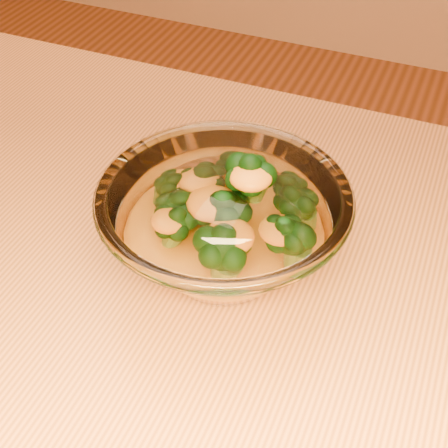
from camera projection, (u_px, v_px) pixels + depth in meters
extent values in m
cube|color=#BA7037|center=(235.00, 378.00, 0.50)|extent=(1.20, 0.80, 0.04)
cylinder|color=brown|center=(28.00, 250.00, 1.14)|extent=(0.06, 0.06, 0.71)
ellipsoid|color=white|center=(224.00, 262.00, 0.55)|extent=(0.09, 0.09, 0.02)
torus|color=white|center=(224.00, 196.00, 0.50)|extent=(0.21, 0.21, 0.01)
ellipsoid|color=orange|center=(224.00, 245.00, 0.54)|extent=(0.12, 0.12, 0.03)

